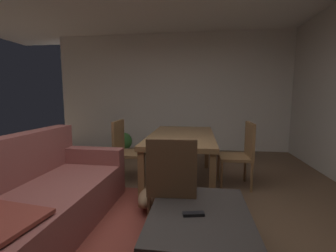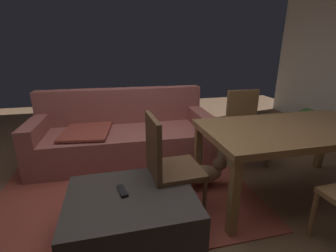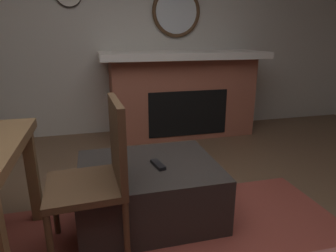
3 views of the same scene
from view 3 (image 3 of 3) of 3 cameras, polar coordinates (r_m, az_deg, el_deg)
The scene contains 6 objects.
wall_back_fireplace_side at distance 3.99m, azimuth -12.02°, elevation 18.39°, with size 7.87×0.12×2.75m, color beige.
fireplace at distance 3.84m, azimuth 2.69°, elevation 6.31°, with size 2.05×0.76×1.08m.
round_wall_mirror at distance 4.05m, azimuth 1.64°, elevation 21.29°, with size 0.64×0.05×0.64m.
ottoman_coffee_table at distance 2.16m, azimuth -3.75°, elevation -12.36°, with size 0.96×0.77×0.41m, color #2D2826.
tv_remote at distance 2.03m, azimuth -1.94°, elevation -7.51°, with size 0.05×0.16×0.02m, color black.
dining_chair_west at distance 1.77m, azimuth -13.02°, elevation -8.24°, with size 0.46×0.46×0.93m.
Camera 3 is at (0.20, 1.29, 1.27)m, focal length 31.38 mm.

